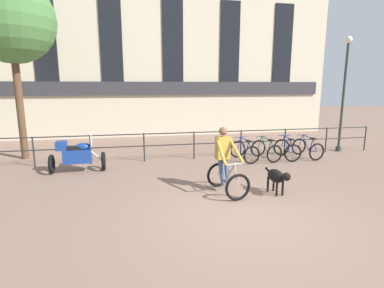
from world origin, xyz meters
TOP-DOWN VIEW (x-y plane):
  - ground_plane at (0.00, 0.00)m, footprint 60.00×60.00m
  - canal_railing at (-0.00, 5.20)m, footprint 15.05×0.05m
  - building_facade at (0.00, 10.99)m, footprint 18.00×0.72m
  - cyclist_with_bike at (0.06, 1.53)m, footprint 0.85×1.26m
  - dog at (1.31, 1.06)m, footprint 0.39×0.99m
  - parked_motorcycle at (-4.05, 4.22)m, footprint 1.73×0.71m
  - parked_bicycle_near_lamp at (1.78, 4.54)m, footprint 0.80×1.19m
  - parked_bicycle_mid_left at (2.64, 4.54)m, footprint 0.83×1.20m
  - parked_bicycle_mid_right at (3.50, 4.54)m, footprint 0.77×1.17m
  - parked_bicycle_far_end at (4.37, 4.54)m, footprint 0.77×1.17m
  - street_lamp at (6.34, 5.32)m, footprint 0.28×0.28m
  - tree_canalside_left at (-6.34, 6.54)m, footprint 3.05×3.05m

SIDE VIEW (x-z plane):
  - ground_plane at x=0.00m, z-range 0.00..0.00m
  - parked_bicycle_mid_left at x=2.64m, z-range -0.07..0.79m
  - parked_bicycle_near_lamp at x=1.78m, z-range -0.07..0.79m
  - parked_bicycle_mid_right at x=3.50m, z-range -0.07..0.79m
  - parked_bicycle_far_end at x=4.37m, z-range -0.07..0.79m
  - dog at x=1.31m, z-range 0.14..0.81m
  - parked_motorcycle at x=-4.05m, z-range -0.11..1.24m
  - canal_railing at x=0.00m, z-range 0.18..1.23m
  - cyclist_with_bike at x=0.06m, z-range -0.09..1.61m
  - street_lamp at x=6.34m, z-range 0.28..4.97m
  - building_facade at x=0.00m, z-range -0.02..8.67m
  - tree_canalside_left at x=-6.34m, z-range 1.73..8.30m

